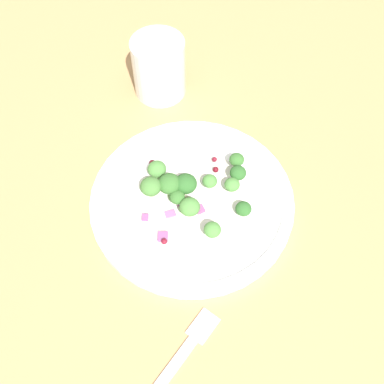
% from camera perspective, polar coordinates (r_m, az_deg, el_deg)
% --- Properties ---
extents(ground_plane, '(1.80, 1.80, 0.02)m').
position_cam_1_polar(ground_plane, '(0.64, 0.17, 0.30)').
color(ground_plane, tan).
extents(plate, '(0.27, 0.27, 0.02)m').
position_cam_1_polar(plate, '(0.61, -0.00, -0.94)').
color(plate, white).
rests_on(plate, ground_plane).
extents(dressing_pool, '(0.16, 0.16, 0.00)m').
position_cam_1_polar(dressing_pool, '(0.61, -0.00, -0.72)').
color(dressing_pool, white).
rests_on(dressing_pool, plate).
extents(broccoli_floret_0, '(0.03, 0.03, 0.03)m').
position_cam_1_polar(broccoli_floret_0, '(0.59, -2.79, 0.99)').
color(broccoli_floret_0, '#9EC684').
rests_on(broccoli_floret_0, plate).
extents(broccoli_floret_1, '(0.02, 0.02, 0.02)m').
position_cam_1_polar(broccoli_floret_1, '(0.61, 5.68, 2.33)').
color(broccoli_floret_1, '#9EC684').
rests_on(broccoli_floret_1, plate).
extents(broccoli_floret_2, '(0.02, 0.02, 0.02)m').
position_cam_1_polar(broccoli_floret_2, '(0.56, 2.52, -4.68)').
color(broccoli_floret_2, '#8EB77A').
rests_on(broccoli_floret_2, plate).
extents(broccoli_floret_3, '(0.02, 0.02, 0.02)m').
position_cam_1_polar(broccoli_floret_3, '(0.59, 6.34, -2.09)').
color(broccoli_floret_3, '#ADD18E').
rests_on(broccoli_floret_3, plate).
extents(broccoli_floret_4, '(0.02, 0.02, 0.02)m').
position_cam_1_polar(broccoli_floret_4, '(0.62, 5.52, 3.96)').
color(broccoli_floret_4, '#8EB77A').
rests_on(broccoli_floret_4, plate).
extents(broccoli_floret_5, '(0.02, 0.02, 0.02)m').
position_cam_1_polar(broccoli_floret_5, '(0.60, 1.99, 1.01)').
color(broccoli_floret_5, '#9EC684').
rests_on(broccoli_floret_5, plate).
extents(broccoli_floret_6, '(0.02, 0.02, 0.03)m').
position_cam_1_polar(broccoli_floret_6, '(0.61, -4.33, 2.80)').
color(broccoli_floret_6, '#ADD18E').
rests_on(broccoli_floret_6, plate).
extents(broccoli_floret_7, '(0.03, 0.03, 0.03)m').
position_cam_1_polar(broccoli_floret_7, '(0.59, -5.09, 0.64)').
color(broccoli_floret_7, '#9EC684').
rests_on(broccoli_floret_7, plate).
extents(broccoli_floret_8, '(0.03, 0.03, 0.03)m').
position_cam_1_polar(broccoli_floret_8, '(0.58, -0.29, -1.87)').
color(broccoli_floret_8, '#8EB77A').
rests_on(broccoli_floret_8, plate).
extents(broccoli_floret_9, '(0.03, 0.03, 0.03)m').
position_cam_1_polar(broccoli_floret_9, '(0.60, -0.87, 1.03)').
color(broccoli_floret_9, '#ADD18E').
rests_on(broccoli_floret_9, plate).
extents(broccoli_floret_10, '(0.02, 0.02, 0.02)m').
position_cam_1_polar(broccoli_floret_10, '(0.60, 4.95, 0.89)').
color(broccoli_floret_10, '#ADD18E').
rests_on(broccoli_floret_10, plate).
extents(broccoli_floret_11, '(0.02, 0.02, 0.02)m').
position_cam_1_polar(broccoli_floret_11, '(0.59, -2.12, -0.53)').
color(broccoli_floret_11, '#9EC684').
rests_on(broccoli_floret_11, plate).
extents(cranberry_0, '(0.01, 0.01, 0.01)m').
position_cam_1_polar(cranberry_0, '(0.61, -1.50, 1.45)').
color(cranberry_0, maroon).
rests_on(cranberry_0, plate).
extents(cranberry_1, '(0.01, 0.01, 0.01)m').
position_cam_1_polar(cranberry_1, '(0.57, -3.45, -6.08)').
color(cranberry_1, maroon).
rests_on(cranberry_1, plate).
extents(cranberry_2, '(0.01, 0.01, 0.01)m').
position_cam_1_polar(cranberry_2, '(0.62, 2.93, 2.77)').
color(cranberry_2, maroon).
rests_on(cranberry_2, plate).
extents(cranberry_3, '(0.01, 0.01, 0.01)m').
position_cam_1_polar(cranberry_3, '(0.63, 2.78, 4.02)').
color(cranberry_3, maroon).
rests_on(cranberry_3, plate).
extents(cranberry_4, '(0.01, 0.01, 0.01)m').
position_cam_1_polar(cranberry_4, '(0.60, -1.11, -0.13)').
color(cranberry_4, maroon).
rests_on(cranberry_4, plate).
extents(cranberry_5, '(0.01, 0.01, 0.01)m').
position_cam_1_polar(cranberry_5, '(0.63, -4.88, 3.53)').
color(cranberry_5, '#4C0A14').
rests_on(cranberry_5, plate).
extents(onion_bit_0, '(0.02, 0.02, 0.00)m').
position_cam_1_polar(onion_bit_0, '(0.60, -1.95, -0.78)').
color(onion_bit_0, '#A35B93').
rests_on(onion_bit_0, plate).
extents(onion_bit_1, '(0.02, 0.02, 0.00)m').
position_cam_1_polar(onion_bit_1, '(0.59, -2.79, -2.68)').
color(onion_bit_1, '#A35B93').
rests_on(onion_bit_1, plate).
extents(onion_bit_2, '(0.01, 0.01, 0.00)m').
position_cam_1_polar(onion_bit_2, '(0.59, -5.78, -3.13)').
color(onion_bit_2, '#934C84').
rests_on(onion_bit_2, plate).
extents(onion_bit_3, '(0.02, 0.02, 0.00)m').
position_cam_1_polar(onion_bit_3, '(0.57, -3.61, -5.49)').
color(onion_bit_3, '#934C84').
rests_on(onion_bit_3, plate).
extents(onion_bit_4, '(0.01, 0.01, 0.01)m').
position_cam_1_polar(onion_bit_4, '(0.59, 1.01, -2.13)').
color(onion_bit_4, '#934C84').
rests_on(onion_bit_4, plate).
extents(fork, '(0.04, 0.19, 0.01)m').
position_cam_1_polar(fork, '(0.54, -2.87, -21.30)').
color(fork, silver).
rests_on(fork, ground_plane).
extents(water_glass, '(0.08, 0.08, 0.09)m').
position_cam_1_polar(water_glass, '(0.72, -4.08, 15.02)').
color(water_glass, silver).
rests_on(water_glass, ground_plane).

